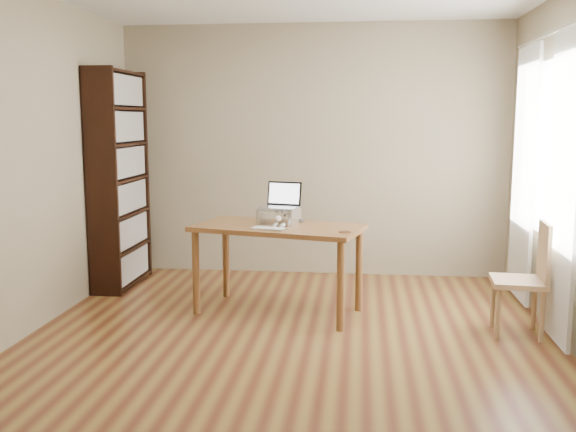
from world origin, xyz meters
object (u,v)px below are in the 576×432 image
Objects in this scene: desk at (278,237)px; cat at (284,215)px; chair at (528,275)px; bookshelf at (120,179)px; laptop at (280,201)px; keyboard at (268,229)px.

desk is 0.21m from cat.
cat is at bearing 84.82° from desk.
chair reaches higher than desk.
bookshelf is 3.81m from chair.
chair is at bearing -0.02° from laptop.
desk is at bearing 173.89° from chair.
laptop is 1.14× the size of keyboard.
bookshelf reaches higher than cat.
laptop reaches higher than keyboard.
laptop is at bearing -20.47° from bookshelf.
chair is at bearing 3.73° from desk.
desk is 1.99m from chair.
chair is at bearing -7.20° from cat.
cat is at bearing 170.50° from chair.
bookshelf is 4.26× the size of cat.
bookshelf is 2.41× the size of chair.
laptop reaches higher than cat.
laptop is 2.06m from chair.
laptop reaches higher than desk.
laptop is 0.40× the size of chair.
bookshelf is 1.39× the size of desk.
keyboard is at bearing -31.17° from bookshelf.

